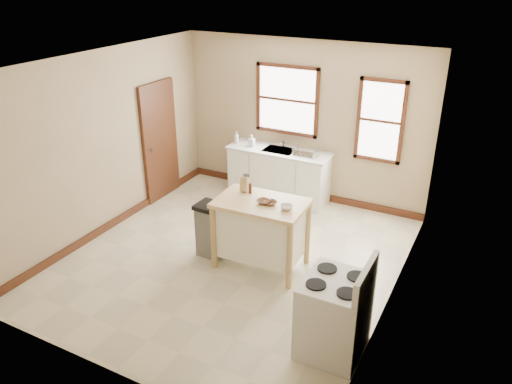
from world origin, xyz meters
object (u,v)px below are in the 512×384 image
bowl_b (270,203)px  bowl_c (287,207)px  pepper_grinder (250,188)px  trash_bin (212,230)px  gas_stove (335,306)px  dish_rack (306,153)px  kitchen_island (261,234)px  soap_bottle_a (237,137)px  knife_block (245,185)px  soap_bottle_b (252,141)px  bowl_a (263,201)px

bowl_b → bowl_c: size_ratio=1.00×
pepper_grinder → trash_bin: pepper_grinder is taller
trash_bin → gas_stove: (2.24, -1.08, 0.18)m
dish_rack → kitchen_island: bearing=-96.8°
soap_bottle_a → knife_block: 2.29m
dish_rack → pepper_grinder: pepper_grinder is taller
soap_bottle_a → knife_block: (1.23, -1.93, 0.07)m
soap_bottle_b → trash_bin: soap_bottle_b is taller
knife_block → gas_stove: size_ratio=0.17×
soap_bottle_a → dish_rack: 1.36m
pepper_grinder → bowl_a: 0.36m
soap_bottle_a → pepper_grinder: bearing=-80.8°
bowl_a → gas_stove: size_ratio=0.15×
knife_block → pepper_grinder: bearing=-16.4°
bowl_c → trash_bin: 1.32m
bowl_a → gas_stove: gas_stove is taller
kitchen_island → pepper_grinder: pepper_grinder is taller
bowl_a → bowl_c: bearing=-4.2°
dish_rack → pepper_grinder: (-0.03, -1.96, 0.11)m
bowl_c → trash_bin: (-1.16, -0.02, -0.62)m
bowl_b → gas_stove: 1.80m
soap_bottle_b → knife_block: knife_block is taller
bowl_b → trash_bin: 1.10m
dish_rack → knife_block: size_ratio=1.96×
soap_bottle_b → dish_rack: bearing=0.9°
pepper_grinder → kitchen_island: bearing=-33.8°
dish_rack → gas_stove: (1.69, -3.27, -0.38)m
pepper_grinder → gas_stove: size_ratio=0.13×
soap_bottle_b → soap_bottle_a: bearing=178.4°
dish_rack → trash_bin: size_ratio=0.48×
soap_bottle_a → kitchen_island: size_ratio=0.18×
knife_block → bowl_b: (0.50, -0.21, -0.08)m
soap_bottle_a → bowl_b: soap_bottle_a is taller
knife_block → pepper_grinder: knife_block is taller
kitchen_island → pepper_grinder: bearing=143.9°
bowl_a → gas_stove: (1.42, -1.12, -0.44)m
soap_bottle_a → bowl_a: bearing=-77.8°
kitchen_island → bowl_b: 0.54m
pepper_grinder → gas_stove: 2.23m
pepper_grinder → trash_bin: (-0.51, -0.24, -0.67)m
kitchen_island → knife_block: (-0.36, 0.20, 0.60)m
kitchen_island → trash_bin: bearing=-177.2°
soap_bottle_a → gas_stove: 4.50m
knife_block → bowl_a: size_ratio=1.12×
dish_rack → pepper_grinder: bearing=-103.8°
pepper_grinder → trash_bin: size_ratio=0.19×
soap_bottle_a → pepper_grinder: pepper_grinder is taller
kitchen_island → dish_rack: bearing=93.7°
knife_block → bowl_c: (0.75, -0.25, -0.07)m
soap_bottle_b → kitchen_island: soap_bottle_b is taller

